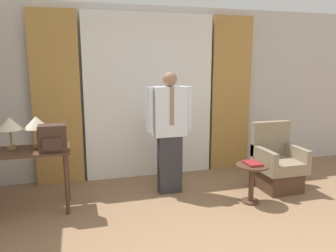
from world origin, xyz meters
TOP-DOWN VIEW (x-y plane):
  - wall_back at (0.00, 3.12)m, footprint 10.00×0.06m
  - curtain_sheer_center at (0.00, 2.99)m, footprint 2.05×0.06m
  - curtain_drape_left at (-1.41, 2.99)m, footprint 0.69×0.06m
  - curtain_drape_right at (1.41, 2.99)m, footprint 0.69×0.06m
  - desk at (-1.78, 2.07)m, footprint 1.07×0.55m
  - table_lamp_left at (-1.92, 2.18)m, footprint 0.30×0.30m
  - table_lamp_right at (-1.63, 2.18)m, footprint 0.30×0.30m
  - backpack at (-1.43, 1.92)m, footprint 0.31×0.23m
  - person at (0.10, 2.20)m, footprint 0.65×0.21m
  - armchair at (1.64, 1.89)m, footprint 0.61×0.62m
  - side_table at (1.03, 1.55)m, footprint 0.42×0.42m
  - book at (1.04, 1.56)m, footprint 0.18×0.25m

SIDE VIEW (x-z plane):
  - armchair at x=1.64m, z-range -0.13..0.83m
  - side_table at x=1.03m, z-range 0.09..0.61m
  - book at x=1.04m, z-range 0.52..0.55m
  - desk at x=-1.78m, z-range 0.26..1.05m
  - person at x=0.10m, z-range 0.07..1.78m
  - backpack at x=-1.43m, z-range 0.79..1.11m
  - table_lamp_left at x=-1.92m, z-range 0.90..1.29m
  - table_lamp_right at x=-1.63m, z-range 0.90..1.29m
  - curtain_sheer_center at x=0.00m, z-range 0.00..2.58m
  - curtain_drape_left at x=-1.41m, z-range 0.00..2.58m
  - curtain_drape_right at x=1.41m, z-range 0.00..2.58m
  - wall_back at x=0.00m, z-range 0.00..2.70m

